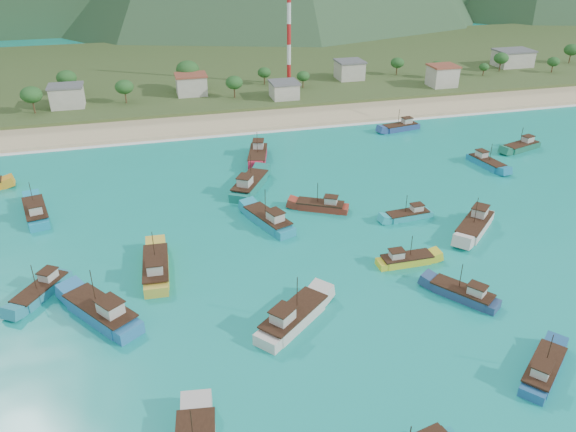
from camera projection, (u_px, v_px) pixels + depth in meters
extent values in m
plane|color=#0C897A|center=(267.00, 299.00, 78.53)|extent=(600.00, 600.00, 0.00)
cube|color=beige|center=(199.00, 125.00, 146.22)|extent=(400.00, 18.00, 1.20)
cube|color=#385123|center=(179.00, 72.00, 198.49)|extent=(400.00, 110.00, 2.40)
cube|color=white|center=(204.00, 137.00, 138.08)|extent=(400.00, 2.50, 0.08)
cube|color=beige|center=(67.00, 97.00, 153.83)|extent=(8.63, 6.70, 5.65)
cube|color=beige|center=(191.00, 85.00, 165.12)|extent=(8.57, 7.15, 5.54)
cube|color=beige|center=(284.00, 90.00, 162.25)|extent=(7.41, 7.48, 4.30)
cube|color=beige|center=(349.00, 70.00, 181.91)|extent=(8.09, 7.81, 5.45)
cube|color=beige|center=(442.00, 76.00, 173.77)|extent=(7.84, 6.97, 5.97)
cube|color=beige|center=(513.00, 59.00, 198.30)|extent=(12.17, 8.71, 5.21)
cylinder|color=red|center=(289.00, 74.00, 176.11)|extent=(1.20, 1.20, 6.05)
cylinder|color=white|center=(289.00, 55.00, 173.31)|extent=(1.20, 1.20, 6.05)
cylinder|color=red|center=(289.00, 34.00, 170.50)|extent=(1.20, 1.20, 6.05)
cylinder|color=white|center=(289.00, 13.00, 167.70)|extent=(1.20, 1.20, 6.05)
cube|color=teal|center=(407.00, 217.00, 99.81)|extent=(8.71, 3.15, 1.55)
cube|color=beige|center=(417.00, 208.00, 99.67)|extent=(2.05, 1.70, 1.26)
cylinder|color=#382114|center=(406.00, 204.00, 98.50)|extent=(0.12, 0.12, 3.50)
cube|color=navy|center=(400.00, 128.00, 142.43)|extent=(10.34, 4.60, 1.81)
cube|color=beige|center=(407.00, 121.00, 142.42)|extent=(2.55, 2.19, 1.47)
cylinder|color=#382114|center=(399.00, 117.00, 140.86)|extent=(0.12, 0.12, 4.08)
cube|color=#AC1B32|center=(258.00, 157.00, 124.33)|extent=(6.79, 12.68, 2.21)
cube|color=beige|center=(258.00, 145.00, 125.61)|extent=(2.90, 3.27, 1.80)
cylinder|color=#382114|center=(257.00, 143.00, 122.06)|extent=(0.12, 0.12, 4.97)
cube|color=beige|center=(474.00, 228.00, 95.52)|extent=(11.21, 10.67, 2.17)
cube|color=beige|center=(480.00, 212.00, 96.43)|extent=(3.48, 3.45, 1.77)
cylinder|color=#382114|center=(476.00, 211.00, 93.38)|extent=(0.12, 0.12, 4.89)
cube|color=maroon|center=(320.00, 207.00, 102.87)|extent=(9.80, 7.05, 1.75)
cube|color=beige|center=(331.00, 201.00, 101.73)|extent=(2.76, 2.58, 1.42)
cylinder|color=#382114|center=(318.00, 193.00, 101.67)|extent=(0.12, 0.12, 3.93)
cube|color=yellow|center=(407.00, 261.00, 86.56)|extent=(8.92, 2.67, 1.62)
cube|color=beige|center=(397.00, 255.00, 85.47)|extent=(2.03, 1.64, 1.32)
cylinder|color=#382114|center=(411.00, 246.00, 85.46)|extent=(0.12, 0.12, 3.64)
cube|color=navy|center=(462.00, 295.00, 78.63)|extent=(7.98, 9.51, 1.76)
cube|color=beige|center=(477.00, 291.00, 76.78)|extent=(2.72, 2.82, 1.43)
cylinder|color=#382114|center=(461.00, 276.00, 77.61)|extent=(0.12, 0.12, 3.96)
cube|color=teal|center=(36.00, 213.00, 100.35)|extent=(5.94, 12.10, 2.11)
cube|color=beige|center=(35.00, 209.00, 97.59)|extent=(2.66, 3.05, 1.72)
cylinder|color=#382114|center=(32.00, 194.00, 99.27)|extent=(0.12, 0.12, 4.76)
cube|color=gold|center=(156.00, 269.00, 83.99)|extent=(4.18, 12.28, 2.20)
cube|color=beige|center=(155.00, 267.00, 80.92)|extent=(2.35, 2.86, 1.79)
cylinder|color=#382114|center=(154.00, 246.00, 82.93)|extent=(0.12, 0.12, 4.96)
cylinder|color=#382114|center=(192.00, 430.00, 52.53)|extent=(0.12, 0.12, 5.25)
cube|color=beige|center=(294.00, 319.00, 73.51)|extent=(11.71, 10.62, 2.22)
cube|color=beige|center=(283.00, 316.00, 70.76)|extent=(3.57, 3.50, 1.81)
cylinder|color=#382114|center=(297.00, 293.00, 72.33)|extent=(0.12, 0.12, 5.01)
cube|color=#246CA3|center=(101.00, 313.00, 74.42)|extent=(10.74, 12.78, 2.36)
cube|color=beige|center=(110.00, 308.00, 71.93)|extent=(3.66, 3.79, 1.92)
cylinder|color=#382114|center=(93.00, 287.00, 73.05)|extent=(0.12, 0.12, 5.32)
cube|color=teal|center=(41.00, 293.00, 79.06)|extent=(7.80, 9.84, 1.79)
cube|color=beige|center=(48.00, 275.00, 80.00)|extent=(2.73, 2.86, 1.45)
cylinder|color=#382114|center=(34.00, 278.00, 77.24)|extent=(0.12, 0.12, 4.03)
cube|color=#20568A|center=(543.00, 371.00, 65.25)|extent=(9.51, 8.48, 1.80)
cube|color=beige|center=(541.00, 370.00, 63.06)|extent=(2.88, 2.82, 1.46)
cylinder|color=#382114|center=(550.00, 349.00, 64.30)|extent=(0.12, 0.12, 4.04)
cube|color=#19664C|center=(521.00, 148.00, 130.00)|extent=(10.44, 5.79, 1.82)
cube|color=beige|center=(528.00, 139.00, 130.19)|extent=(2.72, 2.43, 1.48)
cylinder|color=#382114|center=(522.00, 136.00, 128.36)|extent=(0.12, 0.12, 4.10)
cube|color=#157465|center=(250.00, 186.00, 110.51)|extent=(9.86, 12.84, 2.32)
cube|color=beige|center=(245.00, 181.00, 107.33)|extent=(3.50, 3.69, 1.88)
cylinder|color=#382114|center=(251.00, 167.00, 109.38)|extent=(0.12, 0.12, 5.22)
cube|color=#1576A0|center=(487.00, 164.00, 121.23)|extent=(4.46, 10.07, 1.77)
cube|color=beige|center=(482.00, 154.00, 122.09)|extent=(2.13, 2.48, 1.44)
cylinder|color=#382114|center=(491.00, 153.00, 119.45)|extent=(0.12, 0.12, 3.98)
cube|color=teal|center=(268.00, 221.00, 97.70)|extent=(7.38, 12.08, 2.11)
cube|color=beige|center=(275.00, 216.00, 95.11)|extent=(2.93, 3.23, 1.72)
cylinder|color=#382114|center=(265.00, 202.00, 96.59)|extent=(0.12, 0.12, 4.75)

